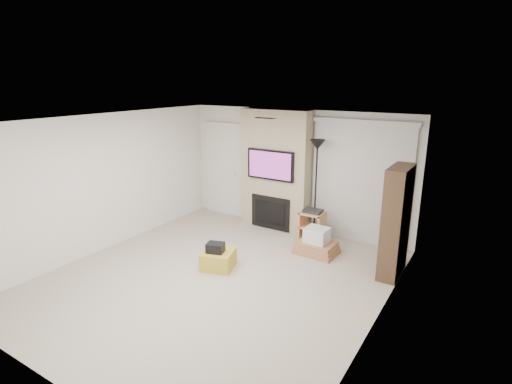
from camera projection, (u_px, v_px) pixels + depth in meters
The scene contains 16 objects.
floor at pixel (217, 278), 6.41m from camera, with size 5.00×5.50×0.00m, color #B3A695.
ceiling at pixel (212, 121), 5.73m from camera, with size 5.00×5.50×0.00m, color white.
wall_back at pixel (295, 170), 8.32m from camera, with size 5.00×2.50×0.00m, color white.
wall_front at pixel (39, 278), 3.82m from camera, with size 5.00×2.50×0.00m, color white.
wall_left at pixel (106, 182), 7.34m from camera, with size 5.50×2.50×0.00m, color white.
wall_right at pixel (380, 237), 4.80m from camera, with size 5.50×2.50×0.00m, color white.
hvac_vent at pixel (264, 118), 6.18m from camera, with size 0.35×0.18×0.01m, color silver.
ottoman at pixel (218, 259), 6.73m from camera, with size 0.50×0.50×0.30m, color gold.
black_bag at pixel (215, 248), 6.64m from camera, with size 0.28×0.22×0.16m, color black.
fireplace_wall at pixel (276, 171), 8.33m from camera, with size 1.50×0.47×2.50m.
entry_door at pixel (225, 170), 9.25m from camera, with size 1.02×0.11×2.14m.
vertical_blinds at pixel (360, 178), 7.56m from camera, with size 1.98×0.10×2.37m.
floor_lamp at pixel (317, 162), 7.57m from camera, with size 0.29×0.29×1.99m.
av_stand at pixel (312, 225), 7.77m from camera, with size 0.45×0.38×0.66m.
box_stack at pixel (316, 244), 7.28m from camera, with size 0.75×0.58×0.49m.
bookshelf at pixel (396, 222), 6.32m from camera, with size 0.30×0.80×1.80m.
Camera 1 is at (3.59, -4.58, 3.09)m, focal length 28.00 mm.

